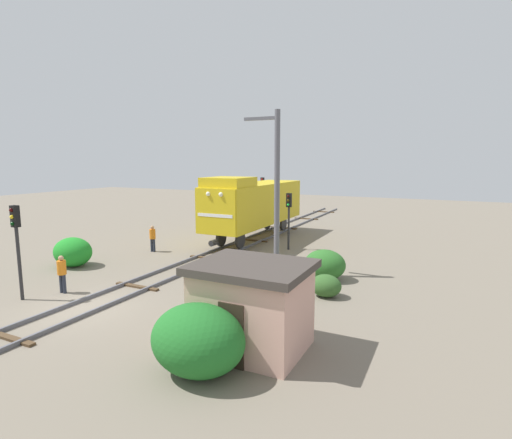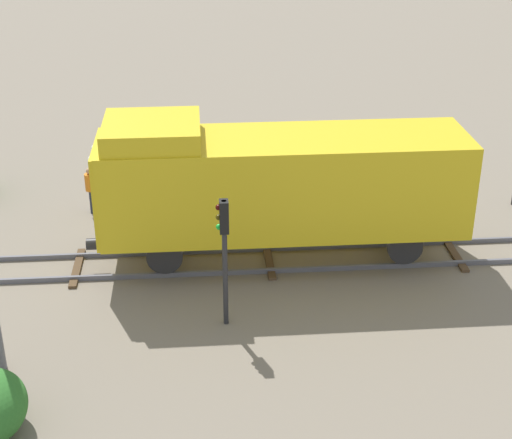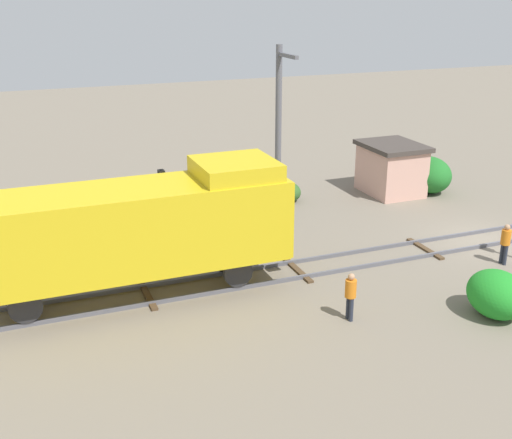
# 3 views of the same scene
# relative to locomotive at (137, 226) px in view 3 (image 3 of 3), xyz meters

# --- Properties ---
(ground_plane) EXTENTS (108.10, 108.10, 0.00)m
(ground_plane) POSITION_rel_locomotive_xyz_m (0.00, -15.24, -2.77)
(ground_plane) COLOR #756B5B
(railway_track) EXTENTS (2.40, 72.07, 0.16)m
(railway_track) POSITION_rel_locomotive_xyz_m (0.00, -15.24, -2.70)
(railway_track) COLOR #595960
(railway_track) RESTS_ON ground
(locomotive) EXTENTS (2.90, 11.60, 4.60)m
(locomotive) POSITION_rel_locomotive_xyz_m (0.00, 0.00, 0.00)
(locomotive) COLOR gold
(locomotive) RESTS_ON railway_track
(traffic_signal_mid) EXTENTS (0.32, 0.34, 3.72)m
(traffic_signal_mid) POSITION_rel_locomotive_xyz_m (3.40, -1.75, -0.17)
(traffic_signal_mid) COLOR #262628
(traffic_signal_mid) RESTS_ON ground
(worker_near_track) EXTENTS (0.38, 0.38, 1.70)m
(worker_near_track) POSITION_rel_locomotive_xyz_m (-2.40, -14.27, -1.78)
(worker_near_track) COLOR #262B38
(worker_near_track) RESTS_ON ground
(worker_by_signal) EXTENTS (0.38, 0.38, 1.70)m
(worker_by_signal) POSITION_rel_locomotive_xyz_m (-4.20, -6.18, -1.78)
(worker_by_signal) COLOR #262B38
(worker_by_signal) RESTS_ON ground
(catenary_mast) EXTENTS (1.94, 0.28, 8.28)m
(catenary_mast) POSITION_rel_locomotive_xyz_m (4.94, -7.51, 1.62)
(catenary_mast) COLOR #595960
(catenary_mast) RESTS_ON ground
(relay_hut) EXTENTS (3.50, 2.90, 2.74)m
(relay_hut) POSITION_rel_locomotive_xyz_m (7.50, -15.28, -1.38)
(relay_hut) COLOR #D19E8C
(relay_hut) RESTS_ON ground
(bush_near) EXTENTS (1.34, 1.10, 0.98)m
(bush_near) POSITION_rel_locomotive_xyz_m (8.22, -9.62, -2.28)
(bush_near) COLOR #305926
(bush_near) RESTS_ON ground
(bush_mid) EXTENTS (2.23, 1.83, 1.62)m
(bush_mid) POSITION_rel_locomotive_xyz_m (-5.79, -10.92, -1.96)
(bush_mid) COLOR #208A26
(bush_mid) RESTS_ON ground
(bush_far) EXTENTS (2.05, 1.68, 1.49)m
(bush_far) POSITION_rel_locomotive_xyz_m (7.45, -7.18, -2.03)
(bush_far) COLOR #2B6726
(bush_far) RESTS_ON ground
(bush_back) EXTENTS (2.71, 2.22, 1.97)m
(bush_back) POSITION_rel_locomotive_xyz_m (6.85, -17.28, -1.79)
(bush_back) COLOR #206B26
(bush_back) RESTS_ON ground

